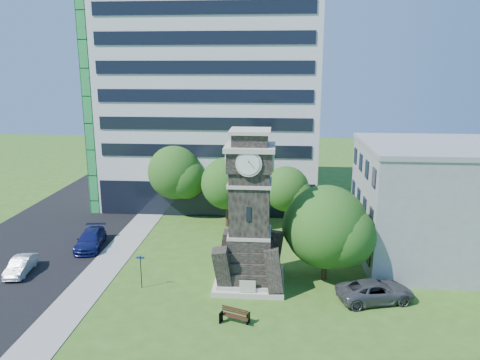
# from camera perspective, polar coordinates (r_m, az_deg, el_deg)

# --- Properties ---
(ground) EXTENTS (160.00, 160.00, 0.00)m
(ground) POSITION_cam_1_polar(r_m,az_deg,el_deg) (36.54, -3.87, -13.58)
(ground) COLOR #355E1A
(ground) RESTS_ON ground
(sidewalk) EXTENTS (3.00, 70.00, 0.06)m
(sidewalk) POSITION_cam_1_polar(r_m,az_deg,el_deg) (43.19, -15.61, -9.57)
(sidewalk) COLOR gray
(sidewalk) RESTS_ON ground
(street) EXTENTS (14.00, 80.00, 0.02)m
(street) POSITION_cam_1_polar(r_m,az_deg,el_deg) (46.74, -25.55, -8.66)
(street) COLOR black
(street) RESTS_ON ground
(clock_tower) EXTENTS (5.40, 5.40, 12.22)m
(clock_tower) POSITION_cam_1_polar(r_m,az_deg,el_deg) (36.01, 1.20, -4.83)
(clock_tower) COLOR #BCB6A3
(clock_tower) RESTS_ON ground
(office_tall) EXTENTS (26.20, 15.11, 28.60)m
(office_tall) POSITION_cam_1_polar(r_m,az_deg,el_deg) (58.55, -3.49, 11.25)
(office_tall) COLOR silver
(office_tall) RESTS_ON ground
(office_low) EXTENTS (15.20, 12.20, 10.40)m
(office_low) POSITION_cam_1_polar(r_m,az_deg,el_deg) (44.31, 24.21, -2.60)
(office_low) COLOR #95979A
(office_low) RESTS_ON ground
(car_street_mid) EXTENTS (1.96, 4.25, 1.35)m
(car_street_mid) POSITION_cam_1_polar(r_m,az_deg,el_deg) (43.30, -25.16, -9.43)
(car_street_mid) COLOR silver
(car_street_mid) RESTS_ON ground
(car_street_north) EXTENTS (3.04, 5.74, 1.58)m
(car_street_north) POSITION_cam_1_polar(r_m,az_deg,el_deg) (46.72, -17.77, -6.92)
(car_street_north) COLOR #131953
(car_street_north) RESTS_ON ground
(car_east_lot) EXTENTS (6.08, 3.95, 1.56)m
(car_east_lot) POSITION_cam_1_polar(r_m,az_deg,el_deg) (36.39, 16.17, -12.88)
(car_east_lot) COLOR #48484D
(car_east_lot) RESTS_ON ground
(park_bench) EXTENTS (1.95, 0.52, 1.01)m
(park_bench) POSITION_cam_1_polar(r_m,az_deg,el_deg) (32.55, -0.65, -16.15)
(park_bench) COLOR black
(park_bench) RESTS_ON ground
(street_sign) EXTENTS (0.64, 0.06, 2.66)m
(street_sign) POSITION_cam_1_polar(r_m,az_deg,el_deg) (37.31, -12.00, -10.43)
(street_sign) COLOR black
(street_sign) RESTS_ON ground
(tree_nw) EXTENTS (6.82, 6.20, 8.17)m
(tree_nw) POSITION_cam_1_polar(r_m,az_deg,el_deg) (53.43, -7.77, 0.77)
(tree_nw) COLOR #332114
(tree_nw) RESTS_ON ground
(tree_nc) EXTENTS (6.05, 5.50, 7.51)m
(tree_nc) POSITION_cam_1_polar(r_m,az_deg,el_deg) (49.12, -1.48, -0.62)
(tree_nc) COLOR #332114
(tree_nc) RESTS_ON ground
(tree_ne) EXTENTS (5.08, 4.61, 6.87)m
(tree_ne) POSITION_cam_1_polar(r_m,az_deg,el_deg) (47.90, 5.75, -1.30)
(tree_ne) COLOR #332114
(tree_ne) RESTS_ON ground
(tree_east) EXTENTS (7.25, 6.59, 7.75)m
(tree_east) POSITION_cam_1_polar(r_m,az_deg,el_deg) (37.66, 10.56, -5.85)
(tree_east) COLOR #332114
(tree_east) RESTS_ON ground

